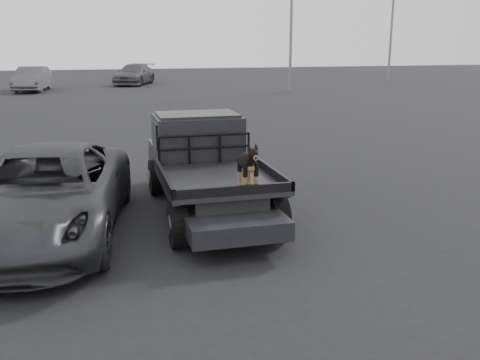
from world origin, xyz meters
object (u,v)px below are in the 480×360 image
object	(u,v)px
parked_suv	(44,194)
distant_car_a	(32,79)
flatbed_ute	(207,189)
dog	(248,165)
distant_car_b	(134,74)

from	to	relation	value
parked_suv	distant_car_a	bearing A→B (deg)	104.30
flatbed_ute	dog	size ratio (longest dim) A/B	7.30
flatbed_ute	distant_car_b	distance (m)	32.82
distant_car_a	dog	bearing A→B (deg)	-71.78
flatbed_ute	distant_car_b	bearing A→B (deg)	88.20
dog	parked_suv	xyz separation A→B (m)	(-3.21, 1.14, -0.55)
parked_suv	distant_car_b	world-z (taller)	distant_car_b
dog	distant_car_b	xyz separation A→B (m)	(0.72, 34.54, -0.51)
parked_suv	distant_car_b	bearing A→B (deg)	91.62
flatbed_ute	distant_car_a	size ratio (longest dim) A/B	1.11
flatbed_ute	parked_suv	distance (m)	2.98
distant_car_a	flatbed_ute	bearing A→B (deg)	-71.68
dog	parked_suv	distance (m)	3.45
dog	parked_suv	size ratio (longest dim) A/B	0.14
distant_car_a	distant_car_b	xyz separation A→B (m)	(7.00, 4.01, -0.03)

